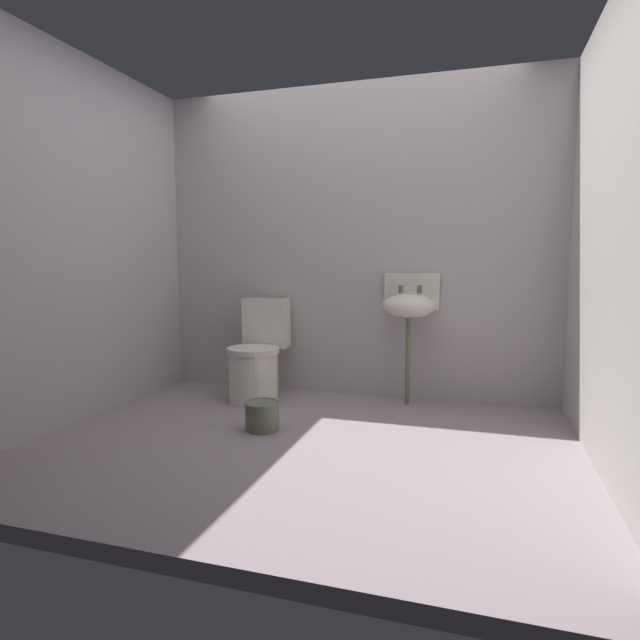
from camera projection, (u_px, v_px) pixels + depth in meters
The scene contains 7 objects.
ground_plane at pixel (306, 445), 3.18m from camera, with size 3.57×2.71×0.08m, color gray.
wall_back at pixel (353, 243), 4.18m from camera, with size 3.57×0.10×2.46m, color #B0A7A9.
wall_left at pixel (87, 239), 3.61m from camera, with size 0.10×2.51×2.46m, color #ADA4AC.
wall_right at pixel (616, 231), 2.66m from camera, with size 0.10×2.51×2.46m, color #ACA6A1.
toilet_near_wall at pixel (258, 358), 4.10m from camera, with size 0.42×0.61×0.78m.
sink at pixel (409, 305), 3.89m from camera, with size 0.42×0.35×0.99m.
bucket at pixel (262, 415), 3.34m from camera, with size 0.23×0.23×0.19m.
Camera 1 is at (0.99, -2.91, 1.07)m, focal length 29.26 mm.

